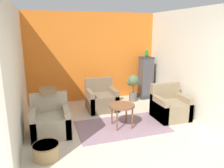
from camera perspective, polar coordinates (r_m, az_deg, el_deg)
ground_plane at (r=3.88m, az=9.09°, el=-20.20°), size 20.00×20.00×0.00m
wall_back_accent at (r=6.79m, az=-4.97°, el=7.00°), size 4.10×0.06×2.67m
wall_left at (r=4.78m, az=-23.68°, el=2.82°), size 0.06×3.71×2.67m
wall_right at (r=5.93m, az=18.95°, el=5.24°), size 0.06×3.71×2.67m
area_rug at (r=5.11m, az=2.56°, el=-11.00°), size 2.03×1.21×0.01m
coffee_table at (r=4.93m, az=2.62°, el=-6.09°), size 0.58×0.58×0.54m
armchair_left at (r=4.84m, az=-15.79°, el=-9.43°), size 0.78×0.74×0.85m
armchair_right at (r=5.65m, az=14.89°, el=-5.90°), size 0.78×0.74×0.85m
armchair_middle at (r=6.05m, az=-2.80°, el=-4.06°), size 0.78×0.74×0.85m
birdcage at (r=7.11m, az=8.79°, el=1.49°), size 0.48×0.48×1.32m
parrot at (r=6.99m, az=9.03°, el=7.87°), size 0.11×0.20×0.24m
potted_plant at (r=6.73m, az=5.53°, el=-0.05°), size 0.38×0.35×0.83m
wicker_basket at (r=4.08m, az=-16.83°, el=-16.37°), size 0.45×0.45×0.27m
throw_pillow at (r=4.89m, az=-16.41°, el=-1.63°), size 0.34×0.34×0.10m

